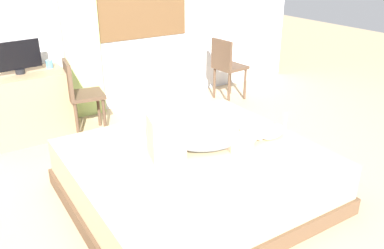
# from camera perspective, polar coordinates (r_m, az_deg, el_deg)

# --- Properties ---
(ground_plane) EXTENTS (16.00, 16.00, 0.00)m
(ground_plane) POSITION_cam_1_polar(r_m,az_deg,el_deg) (3.53, 0.63, -10.18)
(ground_plane) COLOR tan
(bed) EXTENTS (1.98, 1.81, 0.44)m
(bed) POSITION_cam_1_polar(r_m,az_deg,el_deg) (3.40, 0.38, -7.26)
(bed) COLOR brown
(bed) RESTS_ON ground
(person_lying) EXTENTS (0.94, 0.45, 0.34)m
(person_lying) POSITION_cam_1_polar(r_m,az_deg,el_deg) (3.27, 1.16, -1.97)
(person_lying) COLOR #8C939E
(person_lying) RESTS_ON bed
(cat) EXTENTS (0.36, 0.12, 0.21)m
(cat) POSITION_cam_1_polar(r_m,az_deg,el_deg) (3.55, 11.12, -1.08)
(cat) COLOR silver
(cat) RESTS_ON bed
(desk) EXTENTS (0.90, 0.56, 0.74)m
(desk) POSITION_cam_1_polar(r_m,az_deg,el_deg) (4.81, -22.44, 2.44)
(desk) COLOR #997A56
(desk) RESTS_ON ground
(tv_monitor) EXTENTS (0.48, 0.10, 0.35)m
(tv_monitor) POSITION_cam_1_polar(r_m,az_deg,el_deg) (4.66, -23.48, 8.78)
(tv_monitor) COLOR black
(tv_monitor) RESTS_ON desk
(cup) EXTENTS (0.07, 0.07, 0.09)m
(cup) POSITION_cam_1_polar(r_m,az_deg,el_deg) (4.80, -19.55, 8.07)
(cup) COLOR teal
(cup) RESTS_ON desk
(chair_by_desk) EXTENTS (0.43, 0.43, 0.86)m
(chair_by_desk) POSITION_cam_1_polar(r_m,az_deg,el_deg) (4.65, -15.70, 4.50)
(chair_by_desk) COLOR #4C3828
(chair_by_desk) RESTS_ON ground
(chair_spare) EXTENTS (0.41, 0.41, 0.86)m
(chair_spare) POSITION_cam_1_polar(r_m,az_deg,el_deg) (5.59, 4.92, 8.47)
(chair_spare) COLOR #4C3828
(chair_spare) RESTS_ON ground
(curtain_left) EXTENTS (0.44, 0.06, 2.44)m
(curtain_left) POSITION_cam_1_polar(r_m,az_deg,el_deg) (5.04, -15.75, 14.30)
(curtain_left) COLOR #ADCC75
(curtain_left) RESTS_ON ground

